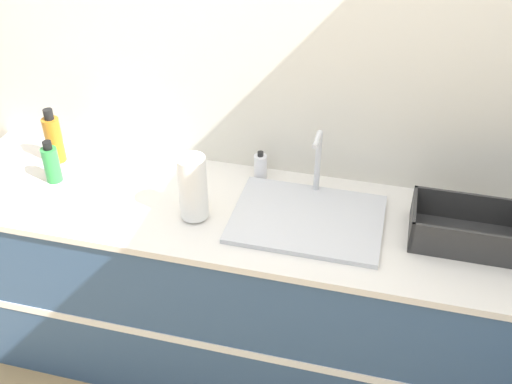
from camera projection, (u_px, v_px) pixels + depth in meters
The scene contains 8 objects.
wall_back at pixel (248, 81), 2.45m from camera, with size 4.77×0.06×2.60m.
counter_cabinet at pixel (229, 288), 2.66m from camera, with size 2.40×0.67×0.91m.
sink at pixel (308, 216), 2.33m from camera, with size 0.58×0.43×0.30m.
paper_towel_roll at pixel (193, 188), 2.27m from camera, with size 0.11×0.11×0.27m.
dish_rack at pixel (465, 230), 2.21m from camera, with size 0.40×0.25×0.13m.
bottle_amber at pixel (54, 138), 2.63m from camera, with size 0.07×0.07×0.25m.
bottle_green at pixel (51, 164), 2.51m from camera, with size 0.07×0.07×0.19m.
soap_dispenser at pixel (260, 166), 2.55m from camera, with size 0.06×0.06×0.13m.
Camera 1 is at (0.59, -1.52, 2.34)m, focal length 42.00 mm.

